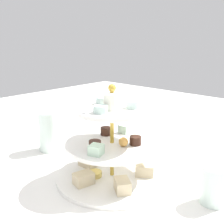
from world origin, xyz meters
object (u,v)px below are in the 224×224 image
Objects in this scene: tiered_serving_stand at (112,152)px; water_glass_mid_back at (214,185)px; water_glass_tall_right at (50,131)px; butter_knife_left at (164,140)px.

tiered_serving_stand is 0.26m from water_glass_mid_back.
tiered_serving_stand is 2.28× the size of water_glass_tall_right.
water_glass_mid_back is at bearing 97.23° from water_glass_tall_right.
water_glass_tall_right is at bearing -82.77° from water_glass_mid_back.
water_glass_mid_back is (-0.07, 0.54, -0.02)m from water_glass_tall_right.
water_glass_tall_right is at bearing -91.03° from tiered_serving_stand.
tiered_serving_stand is at bearing 91.31° from butter_knife_left.
water_glass_tall_right is at bearing 46.84° from butter_knife_left.
water_glass_tall_right is 0.41m from butter_knife_left.
tiered_serving_stand is 0.29m from water_glass_tall_right.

